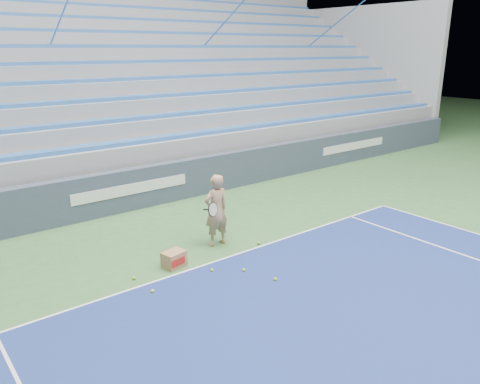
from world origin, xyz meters
The scene contains 10 objects.
sponsor_barrier centered at (0.00, 15.88, 0.55)m, with size 30.00×0.32×1.10m.
bleachers centered at (0.00, 21.60, 2.36)m, with size 31.00×9.15×7.30m.
tennis_player centered at (0.43, 12.57, 0.79)m, with size 0.90×0.81×1.58m.
ball_box centered at (-0.84, 12.21, 0.16)m, with size 0.48×0.40×0.32m.
tennis_ball_0 centered at (-1.70, 12.20, 0.03)m, with size 0.07×0.07×0.07m, color #A8D12A.
tennis_ball_1 centered at (0.32, 10.55, 0.03)m, with size 0.07×0.07×0.07m, color #A8D12A.
tennis_ball_2 centered at (-0.39, 11.57, 0.03)m, with size 0.07×0.07×0.07m, color #A8D12A.
tennis_ball_3 centered at (-1.67, 11.55, 0.03)m, with size 0.07×0.07×0.07m, color #A8D12A.
tennis_ball_4 centered at (1.16, 12.01, 0.03)m, with size 0.07×0.07×0.07m, color #A8D12A.
tennis_ball_5 centered at (0.09, 11.20, 0.03)m, with size 0.07×0.07×0.07m, color #A8D12A.
Camera 1 is at (-4.97, 4.88, 4.10)m, focal length 35.00 mm.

